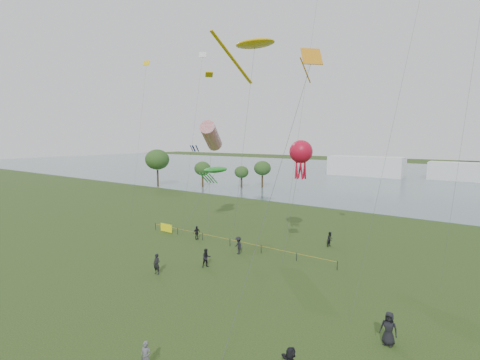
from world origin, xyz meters
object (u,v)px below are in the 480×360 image
Objects in this scene: fence at (189,233)px; kite_octopus at (301,152)px; kite_flyer at (146,357)px; kite_stingray at (254,44)px.

kite_octopus is at bearing 19.03° from fence.
kite_flyer is at bearing -72.52° from kite_octopus.
fence is 24.03m from kite_flyer.
kite_flyer is at bearing -51.69° from fence.
kite_stingray reaches higher than kite_flyer.
kite_octopus is (6.06, -0.19, -11.90)m from kite_stingray.
kite_octopus is (-2.56, 23.11, 9.48)m from kite_flyer.
kite_stingray is at bearing 92.28° from kite_flyer.
kite_stingray is (6.28, 4.45, 21.62)m from fence.
kite_stingray is at bearing -170.61° from kite_octopus.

